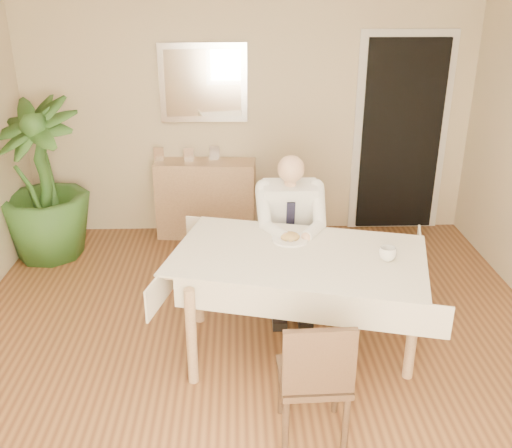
{
  "coord_description": "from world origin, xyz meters",
  "views": [
    {
      "loc": [
        -0.12,
        -3.19,
        2.46
      ],
      "look_at": [
        0.0,
        0.35,
        0.95
      ],
      "focal_mm": 40.0,
      "sensor_mm": 36.0,
      "label": 1
    }
  ],
  "objects_px": {
    "coffee_mug": "(388,254)",
    "sideboard": "(206,199)",
    "dining_table": "(298,265)",
    "chair_far": "(287,236)",
    "chair_near": "(315,376)",
    "seated_man": "(291,228)",
    "potted_palm": "(41,181)"
  },
  "relations": [
    {
      "from": "coffee_mug",
      "to": "sideboard",
      "type": "bearing_deg",
      "value": 121.5
    },
    {
      "from": "dining_table",
      "to": "coffee_mug",
      "type": "distance_m",
      "value": 0.6
    },
    {
      "from": "dining_table",
      "to": "sideboard",
      "type": "xyz_separation_m",
      "value": [
        -0.74,
        2.04,
        -0.27
      ]
    },
    {
      "from": "chair_far",
      "to": "chair_near",
      "type": "bearing_deg",
      "value": -83.13
    },
    {
      "from": "sideboard",
      "to": "coffee_mug",
      "type": "bearing_deg",
      "value": -53.59
    },
    {
      "from": "dining_table",
      "to": "chair_near",
      "type": "distance_m",
      "value": 0.95
    },
    {
      "from": "chair_far",
      "to": "seated_man",
      "type": "distance_m",
      "value": 0.35
    },
    {
      "from": "dining_table",
      "to": "potted_palm",
      "type": "xyz_separation_m",
      "value": [
        -2.24,
        1.6,
        0.09
      ]
    },
    {
      "from": "dining_table",
      "to": "potted_palm",
      "type": "height_order",
      "value": "potted_palm"
    },
    {
      "from": "coffee_mug",
      "to": "chair_far",
      "type": "bearing_deg",
      "value": 120.36
    },
    {
      "from": "chair_far",
      "to": "coffee_mug",
      "type": "distance_m",
      "value": 1.19
    },
    {
      "from": "potted_palm",
      "to": "chair_near",
      "type": "bearing_deg",
      "value": -48.45
    },
    {
      "from": "seated_man",
      "to": "chair_near",
      "type": "bearing_deg",
      "value": -89.75
    },
    {
      "from": "dining_table",
      "to": "chair_near",
      "type": "xyz_separation_m",
      "value": [
        0.01,
        -0.93,
        -0.21
      ]
    },
    {
      "from": "dining_table",
      "to": "seated_man",
      "type": "distance_m",
      "value": 0.59
    },
    {
      "from": "dining_table",
      "to": "sideboard",
      "type": "relative_size",
      "value": 1.96
    },
    {
      "from": "coffee_mug",
      "to": "potted_palm",
      "type": "height_order",
      "value": "potted_palm"
    },
    {
      "from": "coffee_mug",
      "to": "chair_near",
      "type": "bearing_deg",
      "value": -125.0
    },
    {
      "from": "chair_far",
      "to": "chair_near",
      "type": "distance_m",
      "value": 1.81
    },
    {
      "from": "dining_table",
      "to": "sideboard",
      "type": "distance_m",
      "value": 2.18
    },
    {
      "from": "sideboard",
      "to": "potted_palm",
      "type": "bearing_deg",
      "value": -158.98
    },
    {
      "from": "sideboard",
      "to": "potted_palm",
      "type": "distance_m",
      "value": 1.6
    },
    {
      "from": "chair_far",
      "to": "potted_palm",
      "type": "bearing_deg",
      "value": 168.74
    },
    {
      "from": "chair_near",
      "to": "seated_man",
      "type": "xyz_separation_m",
      "value": [
        -0.01,
        1.52,
        0.23
      ]
    },
    {
      "from": "chair_near",
      "to": "potted_palm",
      "type": "distance_m",
      "value": 3.4
    },
    {
      "from": "chair_far",
      "to": "seated_man",
      "type": "bearing_deg",
      "value": -83.34
    },
    {
      "from": "coffee_mug",
      "to": "seated_man",
      "type": "bearing_deg",
      "value": 129.47
    },
    {
      "from": "potted_palm",
      "to": "seated_man",
      "type": "bearing_deg",
      "value": -24.28
    },
    {
      "from": "seated_man",
      "to": "chair_far",
      "type": "bearing_deg",
      "value": 90.0
    },
    {
      "from": "chair_near",
      "to": "sideboard",
      "type": "bearing_deg",
      "value": 102.14
    },
    {
      "from": "chair_near",
      "to": "sideboard",
      "type": "relative_size",
      "value": 0.82
    },
    {
      "from": "chair_near",
      "to": "coffee_mug",
      "type": "distance_m",
      "value": 1.06
    }
  ]
}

